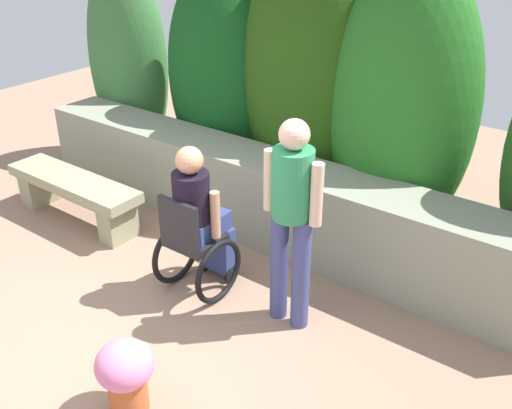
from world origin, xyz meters
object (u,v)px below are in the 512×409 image
at_px(person_in_wheelchair, 198,225).
at_px(flower_pot_terracotta_by_wall, 126,373).
at_px(stone_bench, 74,192).
at_px(person_standing_companion, 292,212).

relative_size(person_in_wheelchair, flower_pot_terracotta_by_wall, 2.48).
relative_size(stone_bench, flower_pot_terracotta_by_wall, 3.05).
distance_m(stone_bench, person_in_wheelchair, 1.85).
height_order(person_standing_companion, flower_pot_terracotta_by_wall, person_standing_companion).
bearing_deg(flower_pot_terracotta_by_wall, person_standing_companion, 76.81).
xyz_separation_m(stone_bench, person_in_wheelchair, (1.82, -0.13, 0.29)).
bearing_deg(flower_pot_terracotta_by_wall, person_in_wheelchair, 111.89).
bearing_deg(person_in_wheelchair, person_standing_companion, 17.65).
bearing_deg(flower_pot_terracotta_by_wall, stone_bench, 148.65).
height_order(stone_bench, person_standing_companion, person_standing_companion).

